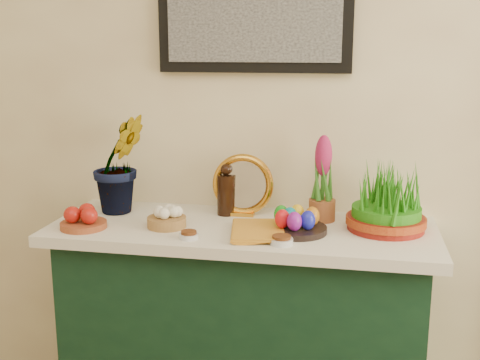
% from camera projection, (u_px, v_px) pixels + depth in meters
% --- Properties ---
extents(sideboard, '(1.30, 0.45, 0.85)m').
position_uv_depth(sideboard, '(242.00, 341.00, 2.30)').
color(sideboard, '#12331E').
rests_on(sideboard, ground).
extents(tablecloth, '(1.40, 0.55, 0.04)m').
position_uv_depth(tablecloth, '(243.00, 230.00, 2.21)').
color(tablecloth, silver).
rests_on(tablecloth, sideboard).
extents(hyacinth_green, '(0.34, 0.33, 0.51)m').
position_uv_depth(hyacinth_green, '(119.00, 148.00, 2.32)').
color(hyacinth_green, '#347623').
rests_on(hyacinth_green, tablecloth).
extents(apple_bowl, '(0.18, 0.18, 0.08)m').
position_uv_depth(apple_bowl, '(83.00, 219.00, 2.16)').
color(apple_bowl, brown).
rests_on(apple_bowl, tablecloth).
extents(garlic_basket, '(0.16, 0.16, 0.08)m').
position_uv_depth(garlic_basket, '(167.00, 218.00, 2.17)').
color(garlic_basket, '#AC7745').
rests_on(garlic_basket, tablecloth).
extents(vinegar_cruet, '(0.07, 0.07, 0.20)m').
position_uv_depth(vinegar_cruet, '(226.00, 192.00, 2.32)').
color(vinegar_cruet, black).
rests_on(vinegar_cruet, tablecloth).
extents(mirror, '(0.24, 0.07, 0.24)m').
position_uv_depth(mirror, '(243.00, 186.00, 2.31)').
color(mirror, gold).
rests_on(mirror, tablecloth).
extents(book, '(0.20, 0.27, 0.03)m').
position_uv_depth(book, '(231.00, 230.00, 2.09)').
color(book, orange).
rests_on(book, tablecloth).
extents(spice_dish_left, '(0.07, 0.07, 0.03)m').
position_uv_depth(spice_dish_left, '(189.00, 235.00, 2.04)').
color(spice_dish_left, silver).
rests_on(spice_dish_left, tablecloth).
extents(spice_dish_right, '(0.08, 0.08, 0.03)m').
position_uv_depth(spice_dish_right, '(282.00, 240.00, 1.99)').
color(spice_dish_right, silver).
rests_on(spice_dish_right, tablecloth).
extents(egg_plate, '(0.29, 0.29, 0.09)m').
position_uv_depth(egg_plate, '(295.00, 223.00, 2.11)').
color(egg_plate, black).
rests_on(egg_plate, tablecloth).
extents(hyacinth_pink, '(0.10, 0.10, 0.32)m').
position_uv_depth(hyacinth_pink, '(323.00, 183.00, 2.23)').
color(hyacinth_pink, '#9C552E').
rests_on(hyacinth_pink, tablecloth).
extents(wheatgrass_sabzeh, '(0.28, 0.28, 0.23)m').
position_uv_depth(wheatgrass_sabzeh, '(387.00, 202.00, 2.12)').
color(wheatgrass_sabzeh, maroon).
rests_on(wheatgrass_sabzeh, tablecloth).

